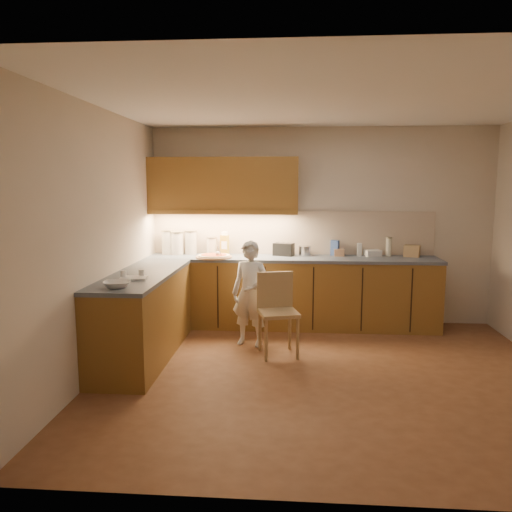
% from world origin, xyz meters
% --- Properties ---
extents(room, '(4.54, 4.50, 2.62)m').
position_xyz_m(room, '(0.00, 0.00, 1.68)').
color(room, brown).
rests_on(room, ground).
extents(l_counter, '(3.77, 2.62, 0.92)m').
position_xyz_m(l_counter, '(-0.92, 1.25, 0.46)').
color(l_counter, brown).
rests_on(l_counter, ground).
extents(backsplash, '(3.75, 0.02, 0.58)m').
position_xyz_m(backsplash, '(-0.38, 1.99, 1.21)').
color(backsplash, '#C7B29A').
rests_on(backsplash, l_counter).
extents(upper_cabinets, '(1.95, 0.36, 0.73)m').
position_xyz_m(upper_cabinets, '(-1.27, 1.82, 1.85)').
color(upper_cabinets, brown).
rests_on(upper_cabinets, ground).
extents(pizza_on_board, '(0.47, 0.47, 0.19)m').
position_xyz_m(pizza_on_board, '(-1.37, 1.56, 0.94)').
color(pizza_on_board, '#A97E54').
rests_on(pizza_on_board, l_counter).
extents(child, '(0.50, 0.40, 1.22)m').
position_xyz_m(child, '(-0.84, 0.89, 0.61)').
color(child, white).
rests_on(child, ground).
extents(wooden_chair, '(0.49, 0.49, 0.89)m').
position_xyz_m(wooden_chair, '(-0.52, 0.62, 0.52)').
color(wooden_chair, tan).
rests_on(wooden_chair, ground).
extents(mixing_bowl, '(0.30, 0.30, 0.06)m').
position_xyz_m(mixing_bowl, '(-1.95, -0.37, 0.95)').
color(mixing_bowl, white).
rests_on(mixing_bowl, l_counter).
extents(canister_a, '(0.17, 0.17, 0.33)m').
position_xyz_m(canister_a, '(-2.04, 1.84, 1.09)').
color(canister_a, silver).
rests_on(canister_a, l_counter).
extents(canister_b, '(0.18, 0.18, 0.31)m').
position_xyz_m(canister_b, '(-1.91, 1.83, 1.08)').
color(canister_b, white).
rests_on(canister_b, l_counter).
extents(canister_c, '(0.17, 0.17, 0.32)m').
position_xyz_m(canister_c, '(-1.73, 1.87, 1.08)').
color(canister_c, beige).
rests_on(canister_c, l_counter).
extents(canister_d, '(0.14, 0.14, 0.23)m').
position_xyz_m(canister_d, '(-1.45, 1.88, 1.04)').
color(canister_d, beige).
rests_on(canister_d, l_counter).
extents(oil_jug, '(0.12, 0.11, 0.31)m').
position_xyz_m(oil_jug, '(-1.27, 1.86, 1.06)').
color(oil_jug, '#B08D23').
rests_on(oil_jug, l_counter).
extents(toaster, '(0.29, 0.22, 0.17)m').
position_xyz_m(toaster, '(-0.48, 1.82, 1.00)').
color(toaster, black).
rests_on(toaster, l_counter).
extents(steel_pot, '(0.17, 0.17, 0.13)m').
position_xyz_m(steel_pot, '(-0.20, 1.84, 0.99)').
color(steel_pot, '#BDBCC2').
rests_on(steel_pot, l_counter).
extents(blue_box, '(0.12, 0.11, 0.20)m').
position_xyz_m(blue_box, '(0.19, 1.90, 1.02)').
color(blue_box, '#3655A3').
rests_on(blue_box, l_counter).
extents(card_box_a, '(0.13, 0.10, 0.09)m').
position_xyz_m(card_box_a, '(0.25, 1.84, 0.97)').
color(card_box_a, tan).
rests_on(card_box_a, l_counter).
extents(white_bottle, '(0.06, 0.06, 0.17)m').
position_xyz_m(white_bottle, '(0.51, 1.87, 1.00)').
color(white_bottle, silver).
rests_on(white_bottle, l_counter).
extents(flat_pack, '(0.24, 0.20, 0.08)m').
position_xyz_m(flat_pack, '(0.69, 1.87, 0.96)').
color(flat_pack, white).
rests_on(flat_pack, l_counter).
extents(tall_jar, '(0.08, 0.08, 0.25)m').
position_xyz_m(tall_jar, '(0.89, 1.87, 1.05)').
color(tall_jar, silver).
rests_on(tall_jar, l_counter).
extents(card_box_b, '(0.24, 0.21, 0.15)m').
position_xyz_m(card_box_b, '(1.19, 1.85, 1.00)').
color(card_box_b, tan).
rests_on(card_box_b, l_counter).
extents(dough_cloth, '(0.28, 0.24, 0.02)m').
position_xyz_m(dough_cloth, '(-1.94, 0.06, 0.93)').
color(dough_cloth, white).
rests_on(dough_cloth, l_counter).
extents(spice_jar_a, '(0.06, 0.06, 0.08)m').
position_xyz_m(spice_jar_a, '(-2.05, 0.09, 0.96)').
color(spice_jar_a, white).
rests_on(spice_jar_a, l_counter).
extents(spice_jar_b, '(0.07, 0.07, 0.07)m').
position_xyz_m(spice_jar_b, '(-1.89, 0.17, 0.96)').
color(spice_jar_b, white).
rests_on(spice_jar_b, l_counter).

